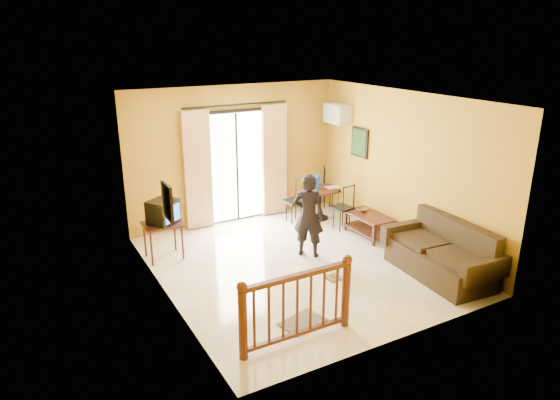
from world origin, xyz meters
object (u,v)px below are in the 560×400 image
dining_table (320,195)px  standing_person (308,216)px  sofa (442,255)px  coffee_table (369,222)px  television (163,212)px

dining_table → standing_person: standing_person is taller
sofa → standing_person: 2.30m
dining_table → coffee_table: 1.33m
dining_table → sofa: (0.31, -3.15, -0.19)m
standing_person → television: bearing=18.6°
television → sofa: (3.73, -2.82, -0.51)m
coffee_table → sofa: (0.01, -1.88, 0.05)m
television → dining_table: bearing=-27.7°
television → sofa: size_ratio=0.31×
television → standing_person: (2.22, -1.13, -0.10)m
sofa → standing_person: size_ratio=1.30×
television → dining_table: 3.45m
coffee_table → dining_table: bearing=103.2°
coffee_table → standing_person: bearing=-172.9°
coffee_table → standing_person: standing_person is taller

